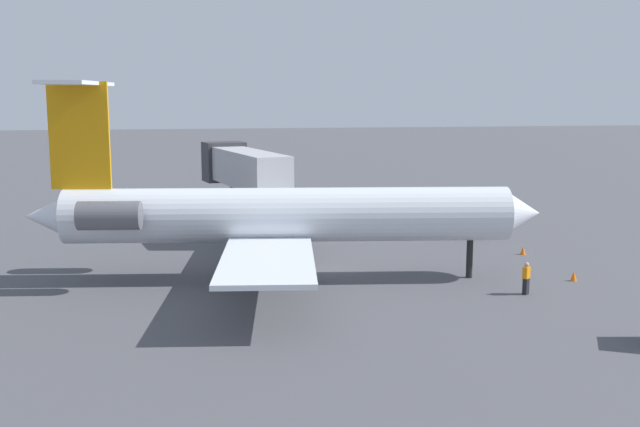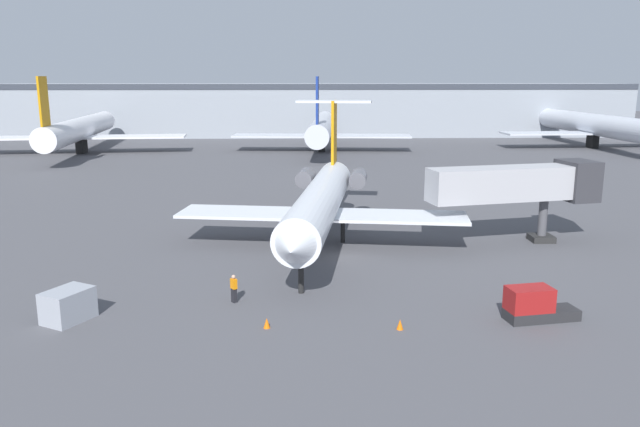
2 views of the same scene
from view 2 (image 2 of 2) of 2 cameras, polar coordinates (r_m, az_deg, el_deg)
ground_plane at (r=46.30m, az=2.03°, el=-3.92°), size 400.00×400.00×0.10m
regional_jet at (r=47.94m, az=0.12°, el=1.32°), size 22.94×28.60×10.93m
jet_bridge at (r=51.33m, az=18.34°, el=2.59°), size 14.15×5.72×6.48m
ground_crew_marshaller at (r=36.93m, az=-7.94°, el=-6.85°), size 0.45×0.48×1.69m
baggage_tug_lead at (r=35.94m, az=19.17°, el=-8.03°), size 4.17×2.03×1.90m
cargo_container_uld at (r=36.60m, az=-22.21°, el=-7.84°), size 2.77×3.06×1.75m
traffic_cone_near at (r=33.32m, az=-4.93°, el=-10.02°), size 0.36×0.36×0.55m
traffic_cone_mid at (r=33.29m, az=7.38°, el=-10.10°), size 0.36×0.36×0.55m
terminal_building at (r=145.78m, az=-0.68°, el=9.61°), size 141.77×21.01×11.64m
parked_airliner_west_mid at (r=116.10m, az=-21.26°, el=7.24°), size 36.23×42.80×13.17m
parked_airliner_centre at (r=111.13m, az=0.15°, el=7.88°), size 32.02×37.87×13.15m
parked_airliner_east_mid at (r=127.73m, az=23.99°, el=7.46°), size 34.51×40.97×13.39m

